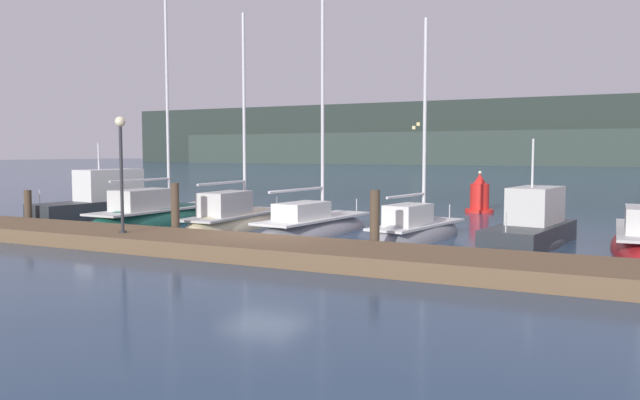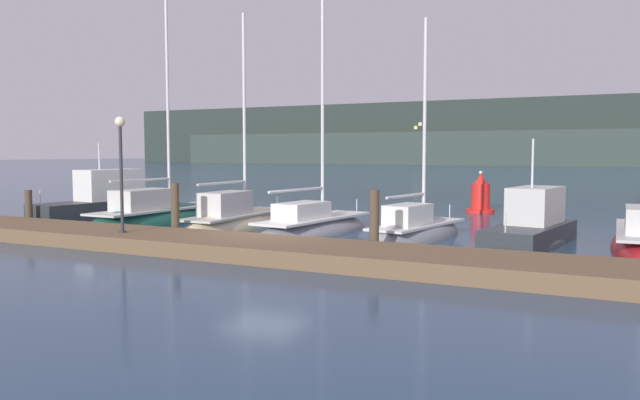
# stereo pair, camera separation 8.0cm
# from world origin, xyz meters

# --- Properties ---
(ground_plane) EXTENTS (400.00, 400.00, 0.00)m
(ground_plane) POSITION_xyz_m (0.00, 0.00, 0.00)
(ground_plane) COLOR navy
(dock) EXTENTS (31.01, 2.80, 0.45)m
(dock) POSITION_xyz_m (0.00, -1.54, 0.23)
(dock) COLOR brown
(dock) RESTS_ON ground
(mooring_pile_0) EXTENTS (0.28, 0.28, 1.48)m
(mooring_pile_0) POSITION_xyz_m (-10.76, 0.11, 0.74)
(mooring_pile_0) COLOR #4C3D2D
(mooring_pile_0) RESTS_ON ground
(mooring_pile_1) EXTENTS (0.28, 0.28, 1.91)m
(mooring_pile_1) POSITION_xyz_m (-3.59, 0.11, 0.95)
(mooring_pile_1) COLOR #4C3D2D
(mooring_pile_1) RESTS_ON ground
(mooring_pile_2) EXTENTS (0.28, 0.28, 1.87)m
(mooring_pile_2) POSITION_xyz_m (3.59, 0.11, 0.93)
(mooring_pile_2) COLOR #4C3D2D
(mooring_pile_2) RESTS_ON ground
(motorboat_berth_1) EXTENTS (2.68, 6.57, 3.89)m
(motorboat_berth_1) POSITION_xyz_m (-10.50, 3.52, 0.41)
(motorboat_berth_1) COLOR #2D3338
(motorboat_berth_1) RESTS_ON ground
(sailboat_berth_2) EXTENTS (2.34, 7.83, 10.06)m
(sailboat_berth_2) POSITION_xyz_m (-7.23, 3.45, 0.13)
(sailboat_berth_2) COLOR #195647
(sailboat_berth_2) RESTS_ON ground
(sailboat_berth_3) EXTENTS (1.96, 6.92, 9.07)m
(sailboat_berth_3) POSITION_xyz_m (-3.45, 3.56, 0.14)
(sailboat_berth_3) COLOR beige
(sailboat_berth_3) RESTS_ON ground
(sailboat_berth_4) EXTENTS (2.64, 6.79, 9.55)m
(sailboat_berth_4) POSITION_xyz_m (-0.04, 3.42, 0.12)
(sailboat_berth_4) COLOR gray
(sailboat_berth_4) RESTS_ON ground
(sailboat_berth_5) EXTENTS (2.59, 5.78, 8.20)m
(sailboat_berth_5) POSITION_xyz_m (3.69, 3.78, 0.11)
(sailboat_berth_5) COLOR gray
(sailboat_berth_5) RESTS_ON ground
(motorboat_berth_6) EXTENTS (2.68, 5.67, 3.94)m
(motorboat_berth_6) POSITION_xyz_m (7.33, 4.12, 0.30)
(motorboat_berth_6) COLOR #2D3338
(motorboat_berth_6) RESTS_ON ground
(channel_buoy) EXTENTS (1.37, 1.37, 2.03)m
(channel_buoy) POSITION_xyz_m (3.60, 14.22, 0.76)
(channel_buoy) COLOR red
(channel_buoy) RESTS_ON ground
(dock_lamppost) EXTENTS (0.32, 0.32, 3.58)m
(dock_lamppost) POSITION_xyz_m (-3.96, -1.94, 2.88)
(dock_lamppost) COLOR #2D2D33
(dock_lamppost) RESTS_ON dock
(hillside_backdrop) EXTENTS (240.00, 23.00, 15.00)m
(hillside_backdrop) POSITION_xyz_m (-4.04, 134.09, 6.91)
(hillside_backdrop) COLOR #28332D
(hillside_backdrop) RESTS_ON ground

